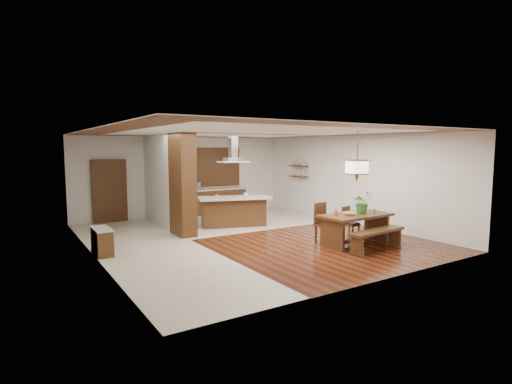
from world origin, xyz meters
TOP-DOWN VIEW (x-y plane):
  - room_shell at (0.00, 0.00)m, footprint 9.00×9.04m
  - tile_hallway at (-2.75, 0.00)m, footprint 2.50×9.00m
  - tile_kitchen at (1.25, 2.50)m, footprint 5.50×4.00m
  - soffit_band at (0.00, 0.00)m, footprint 8.00×9.00m
  - partition_pier at (-1.40, 1.20)m, footprint 0.45×1.00m
  - partition_stub at (-1.40, 3.30)m, footprint 0.18×2.40m
  - hallway_console at (-3.81, 0.20)m, footprint 0.37×0.88m
  - hallway_doorway at (-2.70, 4.40)m, footprint 1.10×0.20m
  - rear_counter at (1.00, 4.20)m, footprint 2.60×0.62m
  - kitchen_window at (1.00, 4.46)m, footprint 2.60×0.08m
  - shelf_lower at (3.87, 2.60)m, footprint 0.26×0.90m
  - shelf_upper at (3.87, 2.60)m, footprint 0.26×0.90m
  - dining_table at (1.91, -2.23)m, footprint 1.93×1.01m
  - dining_bench at (1.94, -2.91)m, footprint 1.80×0.57m
  - dining_chair_left at (1.42, -1.66)m, footprint 0.52×0.52m
  - dining_chair_right at (2.37, -1.63)m, footprint 0.45×0.45m
  - pendant_lantern at (1.91, -2.23)m, footprint 0.64×0.64m
  - foliage_plant at (2.19, -2.18)m, footprint 0.55×0.48m
  - fruit_bowl at (1.65, -2.27)m, footprint 0.33×0.33m
  - napkin_cone at (1.33, -2.12)m, footprint 0.16×0.16m
  - gold_ornament at (2.51, -2.33)m, footprint 0.07×0.07m
  - kitchen_island at (0.47, 1.59)m, footprint 2.46×1.62m
  - range_hood at (0.47, 1.60)m, footprint 0.90×0.55m
  - island_cup at (0.87, 1.53)m, footprint 0.14×0.14m
  - microwave at (0.21, 4.22)m, footprint 0.68×0.58m

SIDE VIEW (x-z plane):
  - tile_hallway at x=-2.75m, z-range 0.00..0.01m
  - tile_kitchen at x=1.25m, z-range 0.00..0.01m
  - dining_bench at x=1.94m, z-range 0.00..0.50m
  - hallway_console at x=-3.81m, z-range 0.00..0.63m
  - dining_chair_right at x=2.37m, z-range 0.00..0.86m
  - rear_counter at x=1.00m, z-range 0.00..0.95m
  - kitchen_island at x=0.47m, z-range 0.01..0.95m
  - dining_chair_left at x=1.42m, z-range 0.00..1.04m
  - dining_table at x=1.91m, z-range 0.19..0.98m
  - fruit_bowl at x=1.65m, z-range 0.79..0.86m
  - gold_ornament at x=2.51m, z-range 0.79..0.90m
  - napkin_cone at x=1.33m, z-range 0.79..0.99m
  - island_cup at x=0.87m, z-range 0.94..1.05m
  - hallway_doorway at x=-2.70m, z-range 0.00..2.10m
  - foliage_plant at x=2.19m, z-range 0.79..1.36m
  - microwave at x=0.21m, z-range 0.95..1.27m
  - shelf_lower at x=3.87m, z-range 1.38..1.42m
  - partition_pier at x=-1.40m, z-range 0.00..2.90m
  - partition_stub at x=-1.40m, z-range 0.00..2.90m
  - kitchen_window at x=1.00m, z-range 1.00..2.50m
  - shelf_upper at x=3.87m, z-range 1.78..1.82m
  - room_shell at x=0.00m, z-range 0.60..3.52m
  - pendant_lantern at x=1.91m, z-range 1.59..2.90m
  - range_hood at x=0.47m, z-range 2.03..2.90m
  - soffit_band at x=0.00m, z-range 2.88..2.89m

